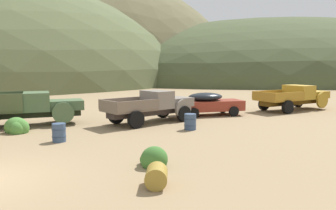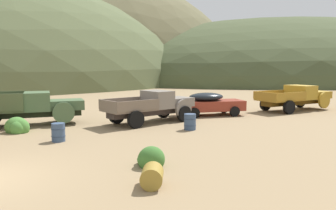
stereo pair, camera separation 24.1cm
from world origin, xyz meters
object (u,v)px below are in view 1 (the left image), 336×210
oil_drum_spare (156,176)px  truck_primer_gray (156,106)px  oil_drum_foreground (190,122)px  truck_mustard (297,97)px  oil_drum_by_truck (59,133)px  car_rust_red (211,103)px  truck_weathered_green (33,107)px

oil_drum_spare → truck_primer_gray: bearing=70.9°
truck_primer_gray → oil_drum_foreground: bearing=-93.6°
truck_primer_gray → truck_mustard: bearing=-12.2°
truck_primer_gray → oil_drum_by_truck: size_ratio=7.28×
truck_primer_gray → oil_drum_by_truck: (-5.86, -3.59, -0.57)m
truck_mustard → car_rust_red: bearing=171.9°
truck_mustard → oil_drum_by_truck: truck_mustard is taller
oil_drum_foreground → oil_drum_by_truck: size_ratio=1.02×
car_rust_red → oil_drum_foreground: bearing=-123.8°
oil_drum_foreground → oil_drum_by_truck: bearing=-175.6°
truck_weathered_green → truck_primer_gray: size_ratio=1.03×
truck_weathered_green → truck_primer_gray: bearing=-11.4°
truck_primer_gray → car_rust_red: 4.58m
car_rust_red → oil_drum_by_truck: (-10.26, -4.84, -0.40)m
truck_mustard → oil_drum_spare: bearing=-151.8°
truck_mustard → oil_drum_spare: size_ratio=6.53×
truck_weathered_green → truck_primer_gray: 7.08m
truck_mustard → oil_drum_by_truck: size_ratio=7.95×
oil_drum_foreground → oil_drum_by_truck: (-6.71, -0.51, -0.01)m
car_rust_red → oil_drum_by_truck: car_rust_red is taller
oil_drum_foreground → car_rust_red: bearing=50.7°
car_rust_red → truck_weathered_green: bearing=-175.5°
truck_weathered_green → oil_drum_foreground: truck_weathered_green is taller
oil_drum_by_truck → oil_drum_foreground: bearing=4.4°
oil_drum_spare → truck_weathered_green: bearing=105.1°
oil_drum_spare → oil_drum_foreground: 8.80m
truck_weathered_green → oil_drum_spare: 12.51m
car_rust_red → truck_primer_gray: bearing=-158.6°
truck_weathered_green → oil_drum_spare: size_ratio=6.18×
car_rust_red → truck_mustard: bearing=7.0°
truck_weathered_green → car_rust_red: 11.34m
car_rust_red → oil_drum_by_truck: bearing=-149.2°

